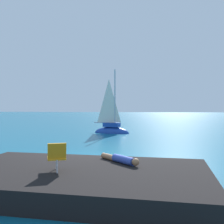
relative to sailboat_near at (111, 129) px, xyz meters
The scene contains 7 objects.
ground_plane 11.33m from the sailboat_near, 89.19° to the right, with size 160.00×160.00×0.00m, color #0F5675.
shore_ledge 15.22m from the sailboat_near, 87.00° to the right, with size 7.17×4.28×0.55m, color black.
boulder_seaward 13.32m from the sailboat_near, 94.30° to the right, with size 1.43×1.14×0.79m, color black.
boulder_inland 13.56m from the sailboat_near, 77.69° to the right, with size 0.94×0.75×0.52m, color black.
sailboat_near is the anchor object (origin of this frame).
person_sunbather 14.39m from the sailboat_near, 82.48° to the right, with size 1.29×1.38×0.25m.
beach_chair 15.60m from the sailboat_near, 89.04° to the right, with size 0.66×0.73×0.80m.
Camera 1 is at (2.36, -11.34, 2.34)m, focal length 43.94 mm.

